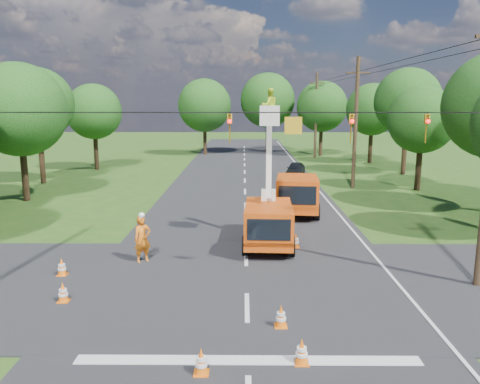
{
  "coord_description": "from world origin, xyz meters",
  "views": [
    {
      "loc": [
        -0.13,
        -14.31,
        6.67
      ],
      "look_at": [
        -0.28,
        6.67,
        2.6
      ],
      "focal_mm": 35.0,
      "sensor_mm": 36.0,
      "label": 1
    }
  ],
  "objects_px": {
    "distant_car": "(296,169)",
    "tree_far_c": "(322,107)",
    "tree_left_d": "(19,110)",
    "tree_left_f": "(94,112)",
    "traffic_cone_5": "(62,267)",
    "tree_right_e": "(372,110)",
    "tree_right_c": "(422,120)",
    "traffic_cone_1": "(302,352)",
    "traffic_cone_2": "(296,241)",
    "traffic_cone_4": "(63,292)",
    "traffic_cone_3": "(280,213)",
    "traffic_cone_7": "(290,195)",
    "tree_far_a": "(204,105)",
    "second_truck": "(297,192)",
    "tree_left_e": "(37,104)",
    "ground_worker": "(143,239)",
    "bucket_truck": "(268,213)",
    "traffic_cone_8": "(281,316)",
    "traffic_cone_0": "(201,361)",
    "pole_right_mid": "(356,122)",
    "tree_right_d": "(408,101)",
    "pole_right_far": "(316,115)",
    "tree_far_b": "(268,100)"
  },
  "relations": [
    {
      "from": "tree_right_e",
      "to": "bucket_truck",
      "type": "bearing_deg",
      "value": -113.02
    },
    {
      "from": "pole_right_far",
      "to": "tree_far_a",
      "type": "bearing_deg",
      "value": 167.47
    },
    {
      "from": "bucket_truck",
      "to": "tree_right_d",
      "type": "height_order",
      "value": "tree_right_d"
    },
    {
      "from": "bucket_truck",
      "to": "traffic_cone_5",
      "type": "bearing_deg",
      "value": -150.64
    },
    {
      "from": "tree_left_d",
      "to": "traffic_cone_1",
      "type": "bearing_deg",
      "value": -51.11
    },
    {
      "from": "pole_right_mid",
      "to": "tree_far_b",
      "type": "xyz_separation_m",
      "value": [
        -5.5,
        25.0,
        1.7
      ]
    },
    {
      "from": "traffic_cone_3",
      "to": "traffic_cone_7",
      "type": "bearing_deg",
      "value": 78.19
    },
    {
      "from": "tree_right_c",
      "to": "tree_right_d",
      "type": "bearing_deg",
      "value": 78.69
    },
    {
      "from": "pole_right_mid",
      "to": "tree_right_d",
      "type": "xyz_separation_m",
      "value": [
        6.3,
        7.0,
        1.57
      ]
    },
    {
      "from": "tree_left_d",
      "to": "tree_far_a",
      "type": "relative_size",
      "value": 0.97
    },
    {
      "from": "traffic_cone_4",
      "to": "tree_far_b",
      "type": "height_order",
      "value": "tree_far_b"
    },
    {
      "from": "tree_far_a",
      "to": "traffic_cone_1",
      "type": "bearing_deg",
      "value": -82.48
    },
    {
      "from": "pole_right_mid",
      "to": "tree_left_f",
      "type": "height_order",
      "value": "pole_right_mid"
    },
    {
      "from": "traffic_cone_5",
      "to": "traffic_cone_7",
      "type": "bearing_deg",
      "value": 54.25
    },
    {
      "from": "bucket_truck",
      "to": "traffic_cone_5",
      "type": "distance_m",
      "value": 9.28
    },
    {
      "from": "traffic_cone_7",
      "to": "tree_left_e",
      "type": "xyz_separation_m",
      "value": [
        -19.86,
        6.92,
        6.13
      ]
    },
    {
      "from": "bucket_truck",
      "to": "traffic_cone_8",
      "type": "relative_size",
      "value": 10.23
    },
    {
      "from": "distant_car",
      "to": "tree_far_c",
      "type": "relative_size",
      "value": 0.4
    },
    {
      "from": "traffic_cone_4",
      "to": "tree_left_e",
      "type": "height_order",
      "value": "tree_left_e"
    },
    {
      "from": "bucket_truck",
      "to": "pole_right_far",
      "type": "distance_m",
      "value": 35.96
    },
    {
      "from": "traffic_cone_5",
      "to": "tree_left_d",
      "type": "distance_m",
      "value": 17.15
    },
    {
      "from": "traffic_cone_3",
      "to": "tree_left_f",
      "type": "bearing_deg",
      "value": 129.62
    },
    {
      "from": "tree_right_e",
      "to": "distant_car",
      "type": "bearing_deg",
      "value": -135.04
    },
    {
      "from": "traffic_cone_5",
      "to": "tree_right_e",
      "type": "bearing_deg",
      "value": 58.44
    },
    {
      "from": "traffic_cone_7",
      "to": "tree_far_a",
      "type": "height_order",
      "value": "tree_far_a"
    },
    {
      "from": "traffic_cone_4",
      "to": "traffic_cone_7",
      "type": "relative_size",
      "value": 1.0
    },
    {
      "from": "pole_right_far",
      "to": "traffic_cone_4",
      "type": "bearing_deg",
      "value": -109.46
    },
    {
      "from": "tree_far_c",
      "to": "tree_left_d",
      "type": "bearing_deg",
      "value": -132.22
    },
    {
      "from": "pole_right_mid",
      "to": "tree_left_f",
      "type": "distance_m",
      "value": 25.36
    },
    {
      "from": "traffic_cone_0",
      "to": "tree_left_e",
      "type": "xyz_separation_m",
      "value": [
        -15.64,
        27.78,
        6.13
      ]
    },
    {
      "from": "tree_right_c",
      "to": "traffic_cone_1",
      "type": "bearing_deg",
      "value": -115.94
    },
    {
      "from": "traffic_cone_0",
      "to": "tree_right_c",
      "type": "bearing_deg",
      "value": 59.91
    },
    {
      "from": "tree_right_c",
      "to": "tree_right_e",
      "type": "height_order",
      "value": "tree_right_e"
    },
    {
      "from": "ground_worker",
      "to": "traffic_cone_1",
      "type": "distance_m",
      "value": 9.69
    },
    {
      "from": "second_truck",
      "to": "tree_left_f",
      "type": "relative_size",
      "value": 0.79
    },
    {
      "from": "ground_worker",
      "to": "tree_left_d",
      "type": "bearing_deg",
      "value": 97.22
    },
    {
      "from": "traffic_cone_2",
      "to": "traffic_cone_4",
      "type": "relative_size",
      "value": 1.0
    },
    {
      "from": "tree_left_d",
      "to": "traffic_cone_7",
      "type": "bearing_deg",
      "value": 0.26
    },
    {
      "from": "tree_left_d",
      "to": "tree_left_f",
      "type": "relative_size",
      "value": 1.1
    },
    {
      "from": "distant_car",
      "to": "traffic_cone_2",
      "type": "relative_size",
      "value": 5.2
    },
    {
      "from": "bucket_truck",
      "to": "traffic_cone_4",
      "type": "relative_size",
      "value": 10.23
    },
    {
      "from": "traffic_cone_3",
      "to": "tree_far_a",
      "type": "bearing_deg",
      "value": 101.82
    },
    {
      "from": "tree_right_c",
      "to": "tree_far_c",
      "type": "bearing_deg",
      "value": 99.14
    },
    {
      "from": "traffic_cone_4",
      "to": "tree_left_f",
      "type": "height_order",
      "value": "tree_left_f"
    },
    {
      "from": "second_truck",
      "to": "tree_left_e",
      "type": "distance_m",
      "value": 23.11
    },
    {
      "from": "traffic_cone_1",
      "to": "pole_right_mid",
      "type": "bearing_deg",
      "value": 74.28
    },
    {
      "from": "second_truck",
      "to": "tree_right_d",
      "type": "xyz_separation_m",
      "value": [
        11.67,
        15.46,
        5.43
      ]
    },
    {
      "from": "traffic_cone_3",
      "to": "traffic_cone_5",
      "type": "relative_size",
      "value": 1.0
    },
    {
      "from": "tree_left_d",
      "to": "tree_right_e",
      "type": "bearing_deg",
      "value": 34.78
    },
    {
      "from": "traffic_cone_2",
      "to": "tree_left_d",
      "type": "xyz_separation_m",
      "value": [
        -17.29,
        10.56,
        5.77
      ]
    }
  ]
}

